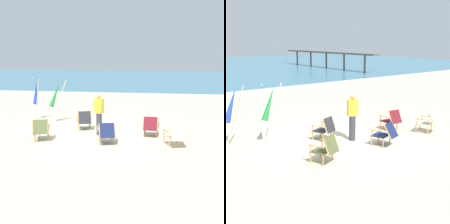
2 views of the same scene
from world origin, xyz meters
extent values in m
plane|color=beige|center=(0.00, 0.00, 0.00)|extent=(80.00, 80.00, 0.00)
cube|color=white|center=(0.00, 11.75, 0.03)|extent=(80.00, 1.10, 0.06)
cube|color=maroon|center=(2.10, -0.04, 0.32)|extent=(0.55, 0.52, 0.04)
cube|color=maroon|center=(2.08, -0.39, 0.56)|extent=(0.51, 0.29, 0.49)
cylinder|color=tan|center=(1.88, 0.19, 0.16)|extent=(0.04, 0.04, 0.32)
cylinder|color=tan|center=(2.35, 0.15, 0.16)|extent=(0.04, 0.04, 0.32)
cylinder|color=tan|center=(1.85, -0.24, 0.16)|extent=(0.04, 0.04, 0.32)
cylinder|color=tan|center=(2.32, -0.28, 0.16)|extent=(0.04, 0.04, 0.32)
cube|color=tan|center=(1.82, -0.04, 0.54)|extent=(0.08, 0.53, 0.02)
cylinder|color=tan|center=(1.84, 0.14, 0.43)|extent=(0.04, 0.04, 0.22)
cube|color=tan|center=(2.38, -0.09, 0.54)|extent=(0.08, 0.53, 0.02)
cylinder|color=tan|center=(2.39, 0.10, 0.43)|extent=(0.04, 0.04, 0.22)
cylinder|color=tan|center=(1.82, -0.37, 0.56)|extent=(0.06, 0.26, 0.49)
cylinder|color=tan|center=(2.33, -0.41, 0.56)|extent=(0.06, 0.26, 0.49)
cube|color=#19234C|center=(0.55, -1.14, 0.32)|extent=(0.64, 0.61, 0.04)
cube|color=#19234C|center=(0.66, -1.50, 0.54)|extent=(0.56, 0.42, 0.47)
cylinder|color=tan|center=(0.27, -1.00, 0.16)|extent=(0.04, 0.04, 0.32)
cylinder|color=tan|center=(0.71, -0.87, 0.16)|extent=(0.04, 0.04, 0.32)
cylinder|color=tan|center=(0.39, -1.41, 0.16)|extent=(0.04, 0.04, 0.32)
cylinder|color=tan|center=(0.84, -1.28, 0.16)|extent=(0.04, 0.04, 0.32)
cube|color=tan|center=(0.29, -1.24, 0.54)|extent=(0.18, 0.52, 0.02)
cylinder|color=tan|center=(0.23, -1.06, 0.43)|extent=(0.04, 0.04, 0.22)
cube|color=tan|center=(0.83, -1.08, 0.54)|extent=(0.18, 0.52, 0.02)
cylinder|color=tan|center=(0.77, -0.90, 0.43)|extent=(0.04, 0.04, 0.22)
cylinder|color=tan|center=(0.41, -1.57, 0.54)|extent=(0.12, 0.30, 0.47)
cylinder|color=tan|center=(0.90, -1.42, 0.54)|extent=(0.12, 0.30, 0.47)
cube|color=beige|center=(2.86, -1.11, 0.32)|extent=(0.65, 0.63, 0.04)
cube|color=beige|center=(2.98, -1.45, 0.55)|extent=(0.56, 0.44, 0.47)
cylinder|color=tan|center=(2.56, -0.98, 0.16)|extent=(0.04, 0.04, 0.32)
cylinder|color=tan|center=(3.00, -0.82, 0.16)|extent=(0.04, 0.04, 0.32)
cylinder|color=tan|center=(2.71, -1.39, 0.16)|extent=(0.04, 0.04, 0.32)
cylinder|color=tan|center=(3.15, -1.23, 0.16)|extent=(0.04, 0.04, 0.32)
cube|color=tan|center=(2.60, -1.22, 0.54)|extent=(0.22, 0.51, 0.02)
cylinder|color=tan|center=(2.54, -1.05, 0.43)|extent=(0.04, 0.04, 0.22)
cube|color=tan|center=(3.13, -1.03, 0.54)|extent=(0.22, 0.51, 0.02)
cylinder|color=tan|center=(3.06, -0.85, 0.43)|extent=(0.04, 0.04, 0.22)
cylinder|color=tan|center=(2.75, -1.54, 0.55)|extent=(0.14, 0.29, 0.47)
cylinder|color=tan|center=(3.22, -1.36, 0.55)|extent=(0.14, 0.29, 0.47)
cube|color=#515B33|center=(-1.83, -1.16, 0.32)|extent=(0.65, 0.63, 0.04)
cube|color=#515B33|center=(-1.71, -1.48, 0.56)|extent=(0.54, 0.38, 0.50)
cylinder|color=tan|center=(-2.12, -1.04, 0.16)|extent=(0.04, 0.04, 0.32)
cylinder|color=tan|center=(-1.68, -0.88, 0.16)|extent=(0.04, 0.04, 0.32)
cylinder|color=tan|center=(-1.98, -1.45, 0.16)|extent=(0.04, 0.04, 0.32)
cylinder|color=tan|center=(-1.54, -1.29, 0.16)|extent=(0.04, 0.04, 0.32)
cube|color=tan|center=(-2.09, -1.28, 0.54)|extent=(0.21, 0.51, 0.02)
cylinder|color=tan|center=(-2.15, -1.10, 0.43)|extent=(0.04, 0.04, 0.22)
cube|color=tan|center=(-1.56, -1.09, 0.54)|extent=(0.21, 0.51, 0.02)
cylinder|color=tan|center=(-1.62, -0.91, 0.43)|extent=(0.04, 0.04, 0.22)
cylinder|color=tan|center=(-1.95, -1.57, 0.56)|extent=(0.12, 0.23, 0.50)
cylinder|color=tan|center=(-1.47, -1.39, 0.56)|extent=(0.12, 0.23, 0.50)
cube|color=#28282D|center=(-0.67, 0.49, 0.32)|extent=(0.65, 0.63, 0.04)
cube|color=#28282D|center=(-0.56, 0.19, 0.57)|extent=(0.53, 0.36, 0.50)
cylinder|color=tan|center=(-0.96, 0.62, 0.16)|extent=(0.04, 0.04, 0.32)
cylinder|color=tan|center=(-0.52, 0.78, 0.16)|extent=(0.04, 0.04, 0.32)
cylinder|color=tan|center=(-0.81, 0.21, 0.16)|extent=(0.04, 0.04, 0.32)
cylinder|color=tan|center=(-0.37, 0.37, 0.16)|extent=(0.04, 0.04, 0.32)
cube|color=tan|center=(-0.92, 0.38, 0.54)|extent=(0.21, 0.51, 0.02)
cylinder|color=tan|center=(-0.99, 0.55, 0.43)|extent=(0.04, 0.04, 0.22)
cube|color=tan|center=(-0.40, 0.57, 0.54)|extent=(0.21, 0.51, 0.02)
cylinder|color=tan|center=(-0.46, 0.75, 0.43)|extent=(0.04, 0.04, 0.22)
cylinder|color=tan|center=(-0.80, 0.10, 0.57)|extent=(0.11, 0.21, 0.50)
cylinder|color=tan|center=(-0.32, 0.27, 0.57)|extent=(0.11, 0.21, 0.50)
cylinder|color=#B7B2A8|center=(-3.21, 1.62, 0.99)|extent=(0.53, 0.55, 2.00)
cone|color=blue|center=(-3.29, 1.70, 1.34)|extent=(0.56, 0.57, 1.16)
cylinder|color=#B7B2A8|center=(-2.06, 1.31, 0.98)|extent=(0.79, 0.15, 1.98)
cone|color=#23843D|center=(-2.19, 1.29, 1.32)|extent=(0.64, 0.30, 1.16)
sphere|color=#B7B2A8|center=(-2.43, 1.26, 1.96)|extent=(0.06, 0.06, 0.06)
cylinder|color=#383842|center=(0.12, -0.21, 0.43)|extent=(0.22, 0.22, 0.86)
cube|color=gold|center=(0.12, -0.21, 1.14)|extent=(0.39, 0.31, 0.56)
sphere|color=tan|center=(0.12, -0.21, 1.53)|extent=(0.20, 0.20, 0.20)
cube|color=brown|center=(15.17, 22.15, 1.93)|extent=(0.90, 16.65, 0.16)
cylinder|color=brown|center=(15.17, 15.49, 0.96)|extent=(0.20, 0.20, 1.93)
cylinder|color=brown|center=(15.17, 18.82, 0.96)|extent=(0.20, 0.20, 1.93)
cylinder|color=brown|center=(15.17, 22.15, 0.96)|extent=(0.20, 0.20, 1.93)
cylinder|color=brown|center=(15.17, 25.48, 0.96)|extent=(0.20, 0.20, 1.93)
cylinder|color=brown|center=(15.17, 28.81, 0.96)|extent=(0.20, 0.20, 1.93)
camera|label=1|loc=(2.11, -9.82, 2.90)|focal=42.00mm
camera|label=2|loc=(-6.54, -7.97, 3.36)|focal=50.00mm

